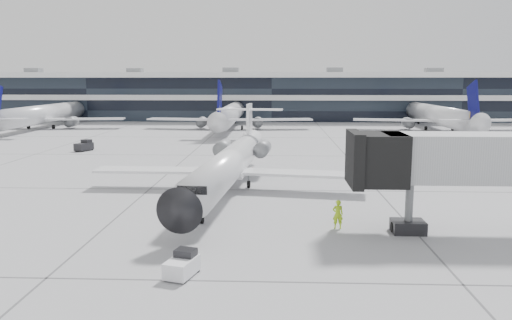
{
  "coord_description": "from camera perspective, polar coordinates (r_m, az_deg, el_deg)",
  "views": [
    {
      "loc": [
        1.16,
        -42.58,
        9.56
      ],
      "look_at": [
        -0.62,
        0.41,
        2.6
      ],
      "focal_mm": 35.0,
      "sensor_mm": 36.0,
      "label": 1
    }
  ],
  "objects": [
    {
      "name": "regional_jet",
      "position": [
        43.29,
        -3.03,
        -0.38
      ],
      "size": [
        24.12,
        30.13,
        6.95
      ],
      "rotation": [
        0.0,
        0.0,
        -0.09
      ],
      "color": "white",
      "rests_on": "ground"
    },
    {
      "name": "bg_jet_left",
      "position": [
        108.37,
        -22.89,
        3.4
      ],
      "size": [
        32.0,
        40.0,
        9.6
      ],
      "primitive_type": null,
      "color": "silver",
      "rests_on": "ground"
    },
    {
      "name": "traffic_cone",
      "position": [
        51.8,
        -0.39,
        -1.12
      ],
      "size": [
        0.53,
        0.53,
        0.61
      ],
      "rotation": [
        0.0,
        0.0,
        0.34
      ],
      "color": "#F7570D",
      "rests_on": "ground"
    },
    {
      "name": "ramp_worker",
      "position": [
        32.83,
        9.33,
        -6.13
      ],
      "size": [
        0.71,
        0.47,
        1.91
      ],
      "primitive_type": "imported",
      "rotation": [
        0.0,
        0.0,
        3.16
      ],
      "color": "#A5DD17",
      "rests_on": "ground"
    },
    {
      "name": "bg_jet_right",
      "position": [
        102.78,
        19.86,
        3.3
      ],
      "size": [
        32.0,
        40.0,
        9.6
      ],
      "primitive_type": null,
      "color": "silver",
      "rests_on": "ground"
    },
    {
      "name": "terminal",
      "position": [
        124.67,
        1.85,
        7.08
      ],
      "size": [
        170.0,
        22.0,
        10.0
      ],
      "primitive_type": "cube",
      "color": "black",
      "rests_on": "ground"
    },
    {
      "name": "bg_jet_center",
      "position": [
        98.47,
        -2.98,
        3.6
      ],
      "size": [
        32.0,
        40.0,
        9.6
      ],
      "primitive_type": null,
      "color": "silver",
      "rests_on": "ground"
    },
    {
      "name": "baggage_tug",
      "position": [
        25.27,
        -8.41,
        -11.78
      ],
      "size": [
        1.65,
        2.2,
        1.24
      ],
      "rotation": [
        0.0,
        0.0,
        -0.28
      ],
      "color": "white",
      "rests_on": "ground"
    },
    {
      "name": "ground",
      "position": [
        43.65,
        0.79,
        -3.46
      ],
      "size": [
        220.0,
        220.0,
        0.0
      ],
      "primitive_type": "plane",
      "color": "#959597",
      "rests_on": "ground"
    },
    {
      "name": "far_tug",
      "position": [
        71.41,
        -19.04,
        1.53
      ],
      "size": [
        2.21,
        2.72,
        1.5
      ],
      "rotation": [
        0.0,
        0.0,
        -0.4
      ],
      "color": "black",
      "rests_on": "ground"
    }
  ]
}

